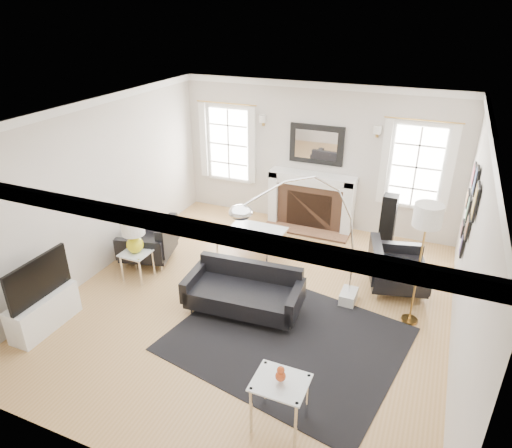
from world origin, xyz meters
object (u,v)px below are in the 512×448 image
at_px(gourd_lamp, 134,233).
at_px(arc_floor_lamp, 300,241).
at_px(fireplace, 311,201).
at_px(sofa, 245,292).
at_px(armchair_left, 152,242).
at_px(coffee_table, 252,236).
at_px(armchair_right, 394,269).

xyz_separation_m(gourd_lamp, arc_floor_lamp, (2.68, 0.13, 0.35)).
bearing_deg(fireplace, arc_floor_lamp, -76.73).
relative_size(fireplace, sofa, 0.99).
xyz_separation_m(fireplace, armchair_left, (-2.14, -2.37, -0.19)).
height_order(coffee_table, arc_floor_lamp, arc_floor_lamp).
distance_m(armchair_right, arc_floor_lamp, 1.85).
xyz_separation_m(coffee_table, gourd_lamp, (-1.43, -1.38, 0.41)).
bearing_deg(armchair_right, gourd_lamp, -161.54).
relative_size(coffee_table, arc_floor_lamp, 0.46).
xyz_separation_m(armchair_left, armchair_right, (3.99, 0.71, 0.01)).
bearing_deg(gourd_lamp, fireplace, 55.57).
bearing_deg(armchair_left, gourd_lamp, -78.41).
distance_m(armchair_right, gourd_lamp, 4.11).
height_order(fireplace, armchair_right, fireplace).
distance_m(coffee_table, arc_floor_lamp, 1.92).
bearing_deg(gourd_lamp, armchair_left, 101.59).
bearing_deg(arc_floor_lamp, coffee_table, 135.06).
relative_size(sofa, arc_floor_lamp, 0.79).
height_order(armchair_right, arc_floor_lamp, arc_floor_lamp).
bearing_deg(coffee_table, gourd_lamp, -136.08).
bearing_deg(fireplace, sofa, -91.36).
bearing_deg(armchair_left, armchair_right, 10.14).
bearing_deg(sofa, coffee_table, 109.27).
bearing_deg(sofa, armchair_left, 162.07).
relative_size(gourd_lamp, arc_floor_lamp, 0.27).
xyz_separation_m(armchair_left, gourd_lamp, (0.12, -0.58, 0.47)).
distance_m(fireplace, armchair_left, 3.20).
height_order(coffee_table, gourd_lamp, gourd_lamp).
bearing_deg(armchair_right, arc_floor_lamp, -135.69).
bearing_deg(gourd_lamp, armchair_right, 18.46).
distance_m(fireplace, armchair_right, 2.49).
distance_m(fireplace, arc_floor_lamp, 2.96).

